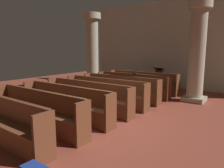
# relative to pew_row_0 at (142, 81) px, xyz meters

# --- Properties ---
(ground_plane) EXTENTS (19.20, 19.20, 0.00)m
(ground_plane) POSITION_rel_pew_row_0_xyz_m (0.89, -4.10, -0.50)
(ground_plane) COLOR brown
(back_wall) EXTENTS (10.00, 0.16, 4.50)m
(back_wall) POSITION_rel_pew_row_0_xyz_m (0.89, 1.98, 1.75)
(back_wall) COLOR beige
(back_wall) RESTS_ON ground
(pew_row_0) EXTENTS (3.46, 0.47, 0.94)m
(pew_row_0) POSITION_rel_pew_row_0_xyz_m (0.00, 0.00, 0.00)
(pew_row_0) COLOR brown
(pew_row_0) RESTS_ON ground
(pew_row_1) EXTENTS (3.46, 0.46, 0.94)m
(pew_row_1) POSITION_rel_pew_row_0_xyz_m (0.00, -0.95, 0.00)
(pew_row_1) COLOR brown
(pew_row_1) RESTS_ON ground
(pew_row_2) EXTENTS (3.46, 0.46, 0.94)m
(pew_row_2) POSITION_rel_pew_row_0_xyz_m (0.00, -1.91, 0.00)
(pew_row_2) COLOR brown
(pew_row_2) RESTS_ON ground
(pew_row_3) EXTENTS (3.46, 0.47, 0.94)m
(pew_row_3) POSITION_rel_pew_row_0_xyz_m (0.00, -2.86, 0.00)
(pew_row_3) COLOR brown
(pew_row_3) RESTS_ON ground
(pew_row_4) EXTENTS (3.46, 0.46, 0.94)m
(pew_row_4) POSITION_rel_pew_row_0_xyz_m (0.00, -3.81, 0.00)
(pew_row_4) COLOR brown
(pew_row_4) RESTS_ON ground
(pew_row_5) EXTENTS (3.46, 0.46, 0.94)m
(pew_row_5) POSITION_rel_pew_row_0_xyz_m (0.00, -4.77, 0.00)
(pew_row_5) COLOR brown
(pew_row_5) RESTS_ON ground
(pew_row_6) EXTENTS (3.46, 0.47, 0.94)m
(pew_row_6) POSITION_rel_pew_row_0_xyz_m (0.00, -5.72, 0.00)
(pew_row_6) COLOR brown
(pew_row_6) RESTS_ON ground
(pillar_aisle_side) EXTENTS (0.87, 0.87, 3.76)m
(pillar_aisle_side) POSITION_rel_pew_row_0_xyz_m (2.52, -0.44, 1.45)
(pillar_aisle_side) COLOR #9F967E
(pillar_aisle_side) RESTS_ON ground
(pillar_far_side) EXTENTS (0.87, 0.87, 3.76)m
(pillar_far_side) POSITION_rel_pew_row_0_xyz_m (-2.47, -0.75, 1.45)
(pillar_far_side) COLOR #9F967E
(pillar_far_side) RESTS_ON ground
(lectern) EXTENTS (0.48, 0.45, 1.08)m
(lectern) POSITION_rel_pew_row_0_xyz_m (0.24, 1.31, -0.05)
(lectern) COLOR #411E13
(lectern) RESTS_ON ground
(hymn_book) EXTENTS (0.15, 0.22, 0.03)m
(hymn_book) POSITION_rel_pew_row_0_xyz_m (0.07, -0.77, 0.45)
(hymn_book) COLOR black
(hymn_book) RESTS_ON pew_row_1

